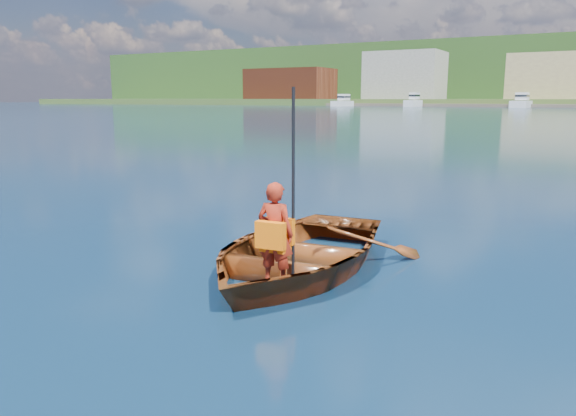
# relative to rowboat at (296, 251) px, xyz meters

# --- Properties ---
(ground) EXTENTS (600.00, 600.00, 0.00)m
(ground) POSITION_rel_rowboat_xyz_m (-0.82, -0.54, -0.24)
(ground) COLOR #172E47
(ground) RESTS_ON ground
(rowboat) EXTENTS (2.96, 3.97, 0.79)m
(rowboat) POSITION_rel_rowboat_xyz_m (0.00, 0.00, 0.00)
(rowboat) COLOR #73340C
(rowboat) RESTS_ON ground
(child_paddler) EXTENTS (0.45, 0.36, 2.19)m
(child_paddler) POSITION_rel_rowboat_xyz_m (0.21, -0.89, 0.45)
(child_paddler) COLOR #9F2514
(child_paddler) RESTS_ON ground
(waterfront_buildings) EXTENTS (202.00, 16.00, 14.00)m
(waterfront_buildings) POSITION_rel_rowboat_xyz_m (-8.55, 164.46, 7.50)
(waterfront_buildings) COLOR maroon
(waterfront_buildings) RESTS_ON ground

